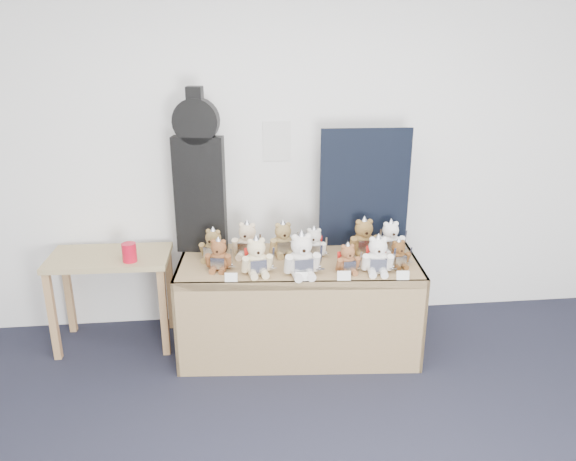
{
  "coord_description": "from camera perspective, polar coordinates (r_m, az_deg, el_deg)",
  "views": [
    {
      "loc": [
        -0.37,
        -1.69,
        2.25
      ],
      "look_at": [
        0.02,
        1.84,
        0.97
      ],
      "focal_mm": 35.0,
      "sensor_mm": 36.0,
      "label": 1
    }
  ],
  "objects": [
    {
      "name": "teddy_back_left",
      "position": [
        4.03,
        -4.16,
        -1.08
      ],
      "size": [
        0.24,
        0.22,
        0.29
      ],
      "rotation": [
        0.0,
        0.0,
        -0.29
      ],
      "color": "beige",
      "rests_on": "display_table"
    },
    {
      "name": "guitar_case",
      "position": [
        4.05,
        -9.03,
        5.7
      ],
      "size": [
        0.37,
        0.17,
        1.18
      ],
      "rotation": [
        0.0,
        0.0,
        -0.18
      ],
      "color": "black",
      "rests_on": "display_table"
    },
    {
      "name": "room_shell",
      "position": [
        4.27,
        -1.14,
        9.03
      ],
      "size": [
        6.0,
        6.0,
        6.0
      ],
      "color": "white",
      "rests_on": "floor"
    },
    {
      "name": "teddy_front_end",
      "position": [
        3.93,
        11.14,
        -2.42
      ],
      "size": [
        0.18,
        0.16,
        0.22
      ],
      "rotation": [
        0.0,
        0.0,
        0.15
      ],
      "color": "brown",
      "rests_on": "display_table"
    },
    {
      "name": "entry_card_d",
      "position": [
        3.75,
        11.6,
        -4.49
      ],
      "size": [
        0.09,
        0.03,
        0.06
      ],
      "primitive_type": "cube",
      "rotation": [
        -0.24,
        0.0,
        -0.08
      ],
      "color": "silver",
      "rests_on": "display_table"
    },
    {
      "name": "entry_card_b",
      "position": [
        3.65,
        1.42,
        -4.69
      ],
      "size": [
        0.08,
        0.03,
        0.06
      ],
      "primitive_type": "cube",
      "rotation": [
        -0.24,
        0.0,
        -0.08
      ],
      "color": "silver",
      "rests_on": "display_table"
    },
    {
      "name": "display_table",
      "position": [
        3.97,
        1.12,
        -5.53
      ],
      "size": [
        1.75,
        0.84,
        0.71
      ],
      "rotation": [
        0.0,
        0.0,
        -0.08
      ],
      "color": "olive",
      "rests_on": "floor"
    },
    {
      "name": "teddy_front_centre",
      "position": [
        3.7,
        1.4,
        -2.65
      ],
      "size": [
        0.27,
        0.23,
        0.33
      ],
      "rotation": [
        0.0,
        0.0,
        0.08
      ],
      "color": "silver",
      "rests_on": "display_table"
    },
    {
      "name": "teddy_front_far_left",
      "position": [
        3.83,
        -7.04,
        -2.57
      ],
      "size": [
        0.2,
        0.18,
        0.25
      ],
      "rotation": [
        0.0,
        0.0,
        -0.19
      ],
      "color": "brown",
      "rests_on": "display_table"
    },
    {
      "name": "entry_card_c",
      "position": [
        3.68,
        5.71,
        -4.59
      ],
      "size": [
        0.09,
        0.03,
        0.06
      ],
      "primitive_type": "cube",
      "rotation": [
        -0.24,
        0.0,
        -0.08
      ],
      "color": "silver",
      "rests_on": "display_table"
    },
    {
      "name": "teddy_back_right",
      "position": [
        4.09,
        7.71,
        -0.8
      ],
      "size": [
        0.25,
        0.2,
        0.31
      ],
      "rotation": [
        0.0,
        0.0,
        0.05
      ],
      "color": "olive",
      "rests_on": "display_table"
    },
    {
      "name": "entry_card_a",
      "position": [
        3.66,
        -5.8,
        -4.76
      ],
      "size": [
        0.08,
        0.02,
        0.06
      ],
      "primitive_type": "cube",
      "rotation": [
        -0.24,
        0.0,
        -0.08
      ],
      "color": "silver",
      "rests_on": "display_table"
    },
    {
      "name": "side_table",
      "position": [
        4.3,
        -17.56,
        -3.93
      ],
      "size": [
        0.87,
        0.5,
        0.71
      ],
      "rotation": [
        0.0,
        0.0,
        -0.03
      ],
      "color": "#9A8453",
      "rests_on": "floor"
    },
    {
      "name": "teddy_back_centre_right",
      "position": [
        4.02,
        2.63,
        -1.36
      ],
      "size": [
        0.2,
        0.18,
        0.25
      ],
      "rotation": [
        0.0,
        0.0,
        -0.2
      ],
      "color": "beige",
      "rests_on": "display_table"
    },
    {
      "name": "teddy_front_right",
      "position": [
        3.79,
        6.07,
        -2.94
      ],
      "size": [
        0.19,
        0.16,
        0.23
      ],
      "rotation": [
        0.0,
        0.0,
        0.11
      ],
      "color": "brown",
      "rests_on": "display_table"
    },
    {
      "name": "teddy_front_far_right",
      "position": [
        3.8,
        9.08,
        -2.62
      ],
      "size": [
        0.24,
        0.21,
        0.29
      ],
      "rotation": [
        0.0,
        0.0,
        -0.14
      ],
      "color": "white",
      "rests_on": "display_table"
    },
    {
      "name": "teddy_back_end",
      "position": [
        4.14,
        10.36,
        -0.84
      ],
      "size": [
        0.23,
        0.19,
        0.28
      ],
      "rotation": [
        0.0,
        0.0,
        0.08
      ],
      "color": "white",
      "rests_on": "display_table"
    },
    {
      "name": "teddy_front_left",
      "position": [
        3.74,
        -3.21,
        -2.78
      ],
      "size": [
        0.24,
        0.21,
        0.29
      ],
      "rotation": [
        0.0,
        0.0,
        0.15
      ],
      "color": "beige",
      "rests_on": "display_table"
    },
    {
      "name": "teddy_back_far_left",
      "position": [
        3.99,
        -7.6,
        -1.58
      ],
      "size": [
        0.21,
        0.21,
        0.26
      ],
      "rotation": [
        0.0,
        0.0,
        -0.43
      ],
      "color": "olive",
      "rests_on": "display_table"
    },
    {
      "name": "teddy_back_centre_left",
      "position": [
        4.05,
        -0.49,
        -0.98
      ],
      "size": [
        0.23,
        0.19,
        0.28
      ],
      "rotation": [
        0.0,
        0.0,
        0.09
      ],
      "color": "#9E834F",
      "rests_on": "display_table"
    },
    {
      "name": "navy_board",
      "position": [
        4.18,
        7.79,
        4.27
      ],
      "size": [
        0.66,
        0.05,
        0.89
      ],
      "primitive_type": "cube",
      "rotation": [
        0.0,
        0.0,
        -0.04
      ],
      "color": "black",
      "rests_on": "display_table"
    },
    {
      "name": "red_cup",
      "position": [
        4.08,
        -15.82,
        -2.16
      ],
      "size": [
        0.1,
        0.1,
        0.13
      ],
      "primitive_type": "cylinder",
      "color": "red",
      "rests_on": "side_table"
    }
  ]
}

